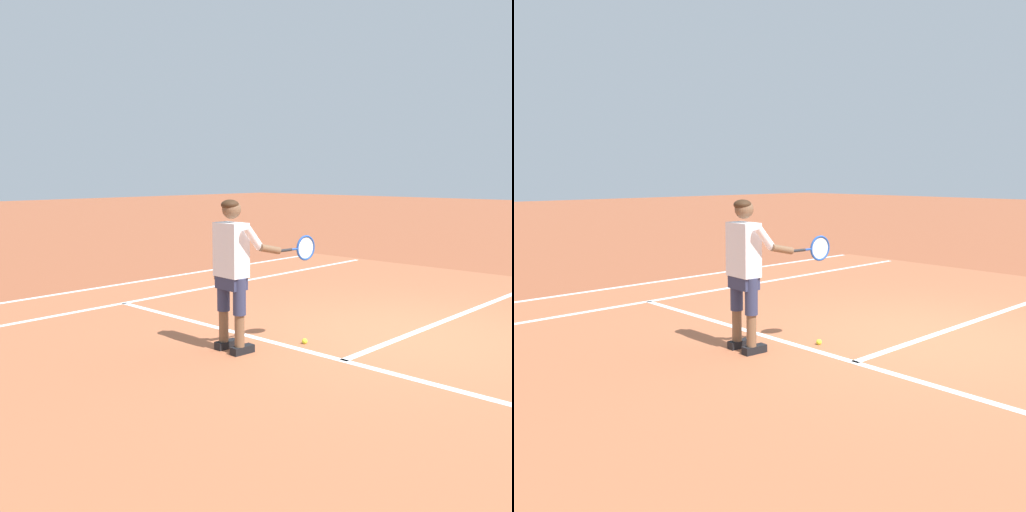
{
  "view_description": "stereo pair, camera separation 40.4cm",
  "coord_description": "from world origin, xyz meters",
  "views": [
    {
      "loc": [
        3.51,
        -6.55,
        1.99
      ],
      "look_at": [
        -1.11,
        -1.68,
        1.05
      ],
      "focal_mm": 41.27,
      "sensor_mm": 36.0,
      "label": 1
    },
    {
      "loc": [
        3.8,
        -6.26,
        1.99
      ],
      "look_at": [
        -1.11,
        -1.68,
        1.05
      ],
      "focal_mm": 41.27,
      "sensor_mm": 36.0,
      "label": 2
    }
  ],
  "objects": [
    {
      "name": "ground_plane",
      "position": [
        0.0,
        0.0,
        0.0
      ],
      "size": [
        80.0,
        80.0,
        0.0
      ],
      "primitive_type": "plane",
      "color": "#9E5133"
    },
    {
      "name": "tennis_player",
      "position": [
        -1.1,
        -2.06,
        0.99
      ],
      "size": [
        0.7,
        1.1,
        1.71
      ],
      "color": "black",
      "rests_on": "ground"
    },
    {
      "name": "line_centre_service",
      "position": [
        0.0,
        1.71,
        0.0
      ],
      "size": [
        0.1,
        6.4,
        0.01
      ],
      "primitive_type": "cube",
      "color": "white",
      "rests_on": "ground"
    },
    {
      "name": "line_singles_left",
      "position": [
        -4.12,
        -0.52,
        0.0
      ],
      "size": [
        0.1,
        10.85,
        0.01
      ],
      "primitive_type": "cube",
      "color": "white",
      "rests_on": "ground"
    },
    {
      "name": "tennis_ball_near_feet",
      "position": [
        -0.7,
        -1.28,
        0.03
      ],
      "size": [
        0.07,
        0.07,
        0.07
      ],
      "primitive_type": "sphere",
      "color": "#CCE02D",
      "rests_on": "ground"
    },
    {
      "name": "line_service",
      "position": [
        0.0,
        -1.49,
        0.0
      ],
      "size": [
        8.23,
        0.1,
        0.01
      ],
      "primitive_type": "cube",
      "color": "white",
      "rests_on": "ground"
    },
    {
      "name": "line_doubles_left",
      "position": [
        -5.49,
        -0.52,
        0.0
      ],
      "size": [
        0.1,
        10.85,
        0.01
      ],
      "primitive_type": "cube",
      "color": "white",
      "rests_on": "ground"
    },
    {
      "name": "court_inner_surface",
      "position": [
        0.0,
        -0.52,
        0.0
      ],
      "size": [
        10.98,
        11.25,
        0.0
      ],
      "primitive_type": "cube",
      "color": "#B2603D",
      "rests_on": "ground"
    }
  ]
}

